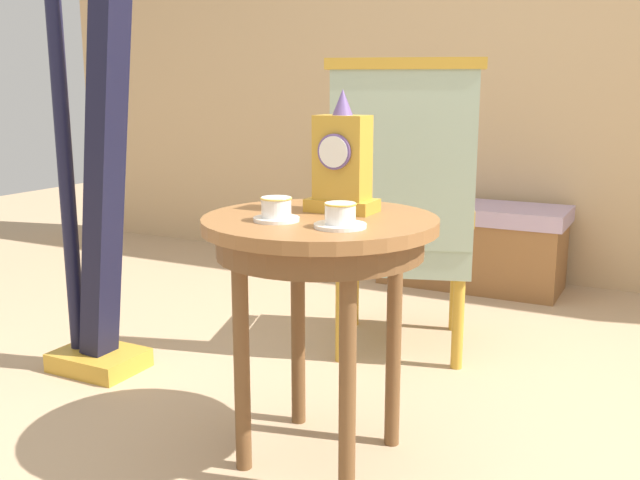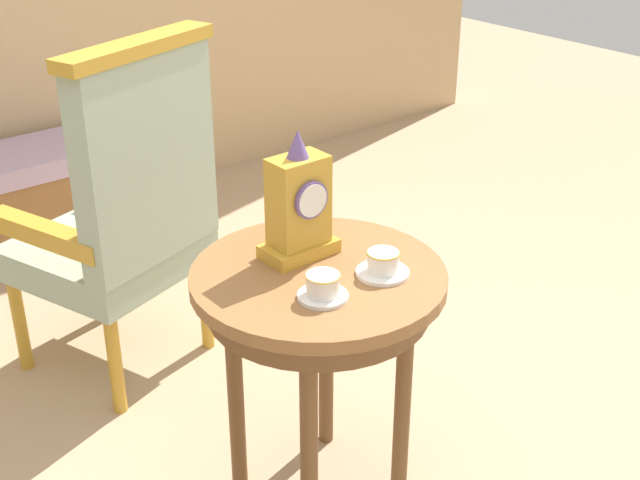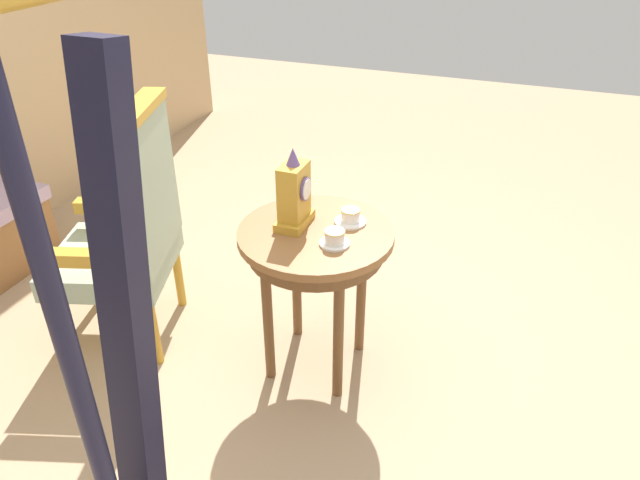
{
  "view_description": "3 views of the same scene",
  "coord_description": "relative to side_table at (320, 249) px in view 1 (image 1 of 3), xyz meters",
  "views": [
    {
      "loc": [
        0.9,
        -1.7,
        1.04
      ],
      "look_at": [
        0.03,
        -0.01,
        0.63
      ],
      "focal_mm": 40.16,
      "sensor_mm": 36.0,
      "label": 1
    },
    {
      "loc": [
        -1.14,
        -1.47,
        1.72
      ],
      "look_at": [
        0.09,
        0.03,
        0.75
      ],
      "focal_mm": 48.65,
      "sensor_mm": 36.0,
      "label": 2
    },
    {
      "loc": [
        -1.88,
        -0.76,
        1.89
      ],
      "look_at": [
        -0.04,
        -0.07,
        0.71
      ],
      "focal_mm": 33.02,
      "sensor_mm": 36.0,
      "label": 3
    }
  ],
  "objects": [
    {
      "name": "armchair",
      "position": [
        -0.09,
        0.86,
        -0.02
      ],
      "size": [
        0.68,
        0.67,
        1.14
      ],
      "color": "#9EB299",
      "rests_on": "ground"
    },
    {
      "name": "teacup_right",
      "position": [
        0.11,
        -0.11,
        0.12
      ],
      "size": [
        0.13,
        0.13,
        0.06
      ],
      "color": "white",
      "rests_on": "side_table"
    },
    {
      "name": "teacup_left",
      "position": [
        -0.07,
        -0.11,
        0.12
      ],
      "size": [
        0.12,
        0.12,
        0.06
      ],
      "color": "white",
      "rests_on": "side_table"
    },
    {
      "name": "ground_plane",
      "position": [
        -0.04,
        0.02,
        -0.61
      ],
      "size": [
        10.0,
        10.0,
        0.0
      ],
      "primitive_type": "plane",
      "color": "tan"
    },
    {
      "name": "harp",
      "position": [
        -1.0,
        0.19,
        0.13
      ],
      "size": [
        0.4,
        0.24,
        1.83
      ],
      "color": "gold",
      "rests_on": "ground"
    },
    {
      "name": "mantel_clock",
      "position": [
        0.02,
        0.1,
        0.22
      ],
      "size": [
        0.19,
        0.11,
        0.34
      ],
      "color": "gold",
      "rests_on": "side_table"
    },
    {
      "name": "side_table",
      "position": [
        0.0,
        0.0,
        0.0
      ],
      "size": [
        0.64,
        0.64,
        0.7
      ],
      "color": "brown",
      "rests_on": "ground"
    },
    {
      "name": "wall_back",
      "position": [
        -0.04,
        2.27,
        0.79
      ],
      "size": [
        6.0,
        0.1,
        2.8
      ],
      "primitive_type": "cube",
      "color": "tan",
      "rests_on": "ground"
    },
    {
      "name": "window_bench",
      "position": [
        -0.11,
        1.97,
        -0.39
      ],
      "size": [
        0.97,
        0.4,
        0.44
      ],
      "color": "#B299B7",
      "rests_on": "ground"
    }
  ]
}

